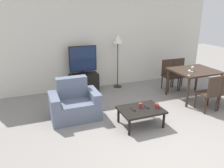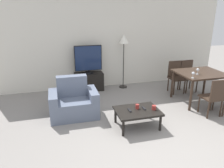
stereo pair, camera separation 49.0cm
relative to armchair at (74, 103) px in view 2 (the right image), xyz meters
name	(u,v)px [view 2 (the right image)]	position (x,y,z in m)	size (l,w,h in m)	color
ground_plane	(162,150)	(1.31, -1.66, -0.30)	(18.00, 18.00, 0.00)	gray
wall_back	(111,41)	(1.31, 1.75, 1.05)	(6.85, 0.06, 2.70)	silver
armchair	(74,103)	(0.00, 0.00, 0.00)	(1.02, 0.69, 0.86)	slate
tv_stand	(89,82)	(0.58, 1.49, -0.05)	(0.80, 0.38, 0.51)	black
tv	(88,59)	(0.58, 1.49, 0.61)	(0.76, 0.27, 0.79)	black
coffee_table	(137,112)	(1.18, -0.81, 0.02)	(0.86, 0.64, 0.36)	black
dining_table	(200,76)	(3.13, -0.03, 0.37)	(1.11, 0.96, 0.77)	#38281E
dining_chair_near	(214,96)	(2.93, -0.82, 0.18)	(0.40, 0.40, 0.87)	#38281E
dining_chair_far	(188,74)	(3.32, 0.76, 0.18)	(0.40, 0.40, 0.87)	#38281E
dining_chair_far_left	(176,75)	(2.93, 0.76, 0.18)	(0.40, 0.40, 0.87)	#38281E
floor_lamp	(124,43)	(1.61, 1.47, 1.02)	(0.28, 0.28, 1.57)	black
remote_primary	(144,108)	(1.32, -0.79, 0.07)	(0.04, 0.15, 0.02)	black
remote_secondary	(129,110)	(1.02, -0.79, 0.07)	(0.04, 0.15, 0.02)	black
cup_white_near	(154,108)	(1.50, -0.87, 0.10)	(0.08, 0.08, 0.09)	maroon
cup_colored_far	(137,107)	(1.20, -0.75, 0.10)	(0.07, 0.07, 0.09)	maroon
wine_glass_left	(198,70)	(2.95, -0.14, 0.57)	(0.07, 0.07, 0.15)	silver
wine_glass_center	(193,74)	(2.66, -0.37, 0.57)	(0.07, 0.07, 0.15)	silver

